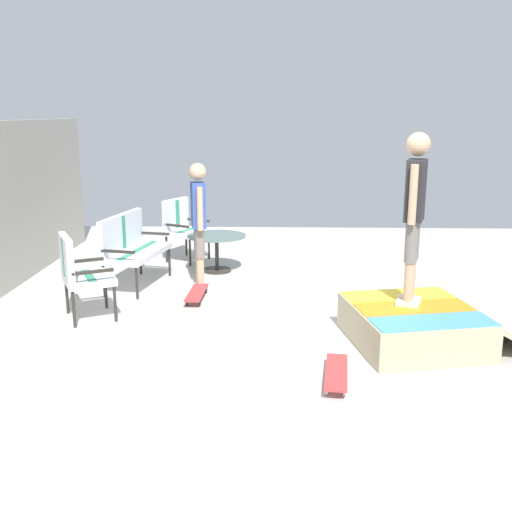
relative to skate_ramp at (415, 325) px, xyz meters
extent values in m
cube|color=beige|center=(0.51, 1.24, -0.26)|extent=(12.00, 12.00, 0.10)
cube|color=tan|center=(-0.01, 0.03, -0.01)|extent=(1.55, 1.48, 0.40)
cube|color=#4C99D8|center=(-0.44, -0.06, 0.20)|extent=(0.65, 1.27, 0.01)
cube|color=orange|center=(-0.01, 0.03, 0.20)|extent=(0.65, 1.27, 0.01)
cube|color=yellow|center=(0.43, 0.11, 0.20)|extent=(0.65, 1.27, 0.01)
cylinder|color=#B2B2B7|center=(-0.12, 0.62, 0.17)|extent=(1.26, 0.30, 0.05)
cube|color=tan|center=(0.17, -0.83, -0.03)|extent=(1.38, 0.81, 0.34)
cylinder|color=#2D2823|center=(1.43, 3.31, 0.01)|extent=(0.04, 0.04, 0.44)
cylinder|color=#2D2823|center=(2.58, 3.08, 0.01)|extent=(0.04, 0.04, 0.44)
cylinder|color=#2D2823|center=(1.53, 3.77, 0.01)|extent=(0.04, 0.04, 0.44)
cylinder|color=#2D2823|center=(2.67, 3.54, 0.01)|extent=(0.04, 0.04, 0.44)
cube|color=silver|center=(2.05, 3.42, 0.27)|extent=(1.33, 0.79, 0.08)
cube|color=#338C66|center=(2.05, 3.42, 0.32)|extent=(1.21, 0.34, 0.00)
cube|color=silver|center=(2.10, 3.65, 0.56)|extent=(1.24, 0.33, 0.50)
cube|color=#338C66|center=(2.10, 3.65, 0.56)|extent=(0.11, 0.10, 0.46)
cube|color=#2D2823|center=(1.46, 3.54, 0.43)|extent=(0.13, 0.47, 0.04)
cube|color=#2D2823|center=(2.65, 3.30, 0.43)|extent=(0.13, 0.47, 0.04)
cylinder|color=#2D2823|center=(3.19, 2.85, 0.01)|extent=(0.04, 0.04, 0.44)
cylinder|color=#2D2823|center=(3.67, 2.60, 0.01)|extent=(0.04, 0.04, 0.44)
cylinder|color=#2D2823|center=(3.41, 3.27, 0.01)|extent=(0.04, 0.04, 0.44)
cylinder|color=#2D2823|center=(3.89, 3.02, 0.01)|extent=(0.04, 0.04, 0.44)
cube|color=silver|center=(3.54, 2.93, 0.27)|extent=(0.80, 0.78, 0.08)
cube|color=#338C66|center=(3.54, 2.93, 0.32)|extent=(0.56, 0.36, 0.00)
cube|color=silver|center=(3.65, 3.14, 0.56)|extent=(0.59, 0.36, 0.50)
cube|color=#338C66|center=(3.65, 3.14, 0.56)|extent=(0.13, 0.12, 0.46)
cube|color=#2D2823|center=(3.28, 3.07, 0.43)|extent=(0.25, 0.43, 0.04)
cube|color=#2D2823|center=(3.80, 2.80, 0.43)|extent=(0.25, 0.43, 0.04)
cylinder|color=#2D2823|center=(0.58, 3.37, 0.01)|extent=(0.04, 0.04, 0.44)
cylinder|color=#2D2823|center=(1.06, 3.61, 0.01)|extent=(0.04, 0.04, 0.44)
cylinder|color=#2D2823|center=(0.37, 3.79, 0.01)|extent=(0.04, 0.04, 0.44)
cylinder|color=#2D2823|center=(0.85, 4.03, 0.01)|extent=(0.04, 0.04, 0.44)
cube|color=silver|center=(0.71, 3.70, 0.27)|extent=(0.80, 0.77, 0.08)
cube|color=#338C66|center=(0.71, 3.70, 0.32)|extent=(0.56, 0.35, 0.00)
cube|color=silver|center=(0.61, 3.91, 0.56)|extent=(0.59, 0.35, 0.50)
cube|color=#338C66|center=(0.61, 3.91, 0.56)|extent=(0.13, 0.12, 0.46)
cube|color=#2D2823|center=(0.45, 3.57, 0.43)|extent=(0.25, 0.44, 0.04)
cube|color=#2D2823|center=(0.97, 3.83, 0.43)|extent=(0.25, 0.44, 0.04)
cylinder|color=#2D2823|center=(2.88, 2.39, 0.07)|extent=(0.06, 0.06, 0.55)
cylinder|color=#2D2823|center=(2.88, 2.39, -0.19)|extent=(0.44, 0.44, 0.03)
cylinder|color=slate|center=(2.88, 2.39, 0.35)|extent=(0.90, 0.90, 0.02)
cube|color=silver|center=(1.86, 2.52, -0.18)|extent=(0.16, 0.26, 0.05)
cylinder|color=tan|center=(1.86, 2.52, 0.05)|extent=(0.10, 0.10, 0.41)
cylinder|color=slate|center=(1.86, 2.52, 0.46)|extent=(0.13, 0.13, 0.41)
cube|color=silver|center=(2.03, 2.56, -0.18)|extent=(0.16, 0.26, 0.05)
cylinder|color=tan|center=(2.03, 2.56, 0.05)|extent=(0.10, 0.10, 0.41)
cylinder|color=slate|center=(2.03, 2.56, 0.46)|extent=(0.13, 0.13, 0.41)
cube|color=#334C99|center=(1.95, 2.54, 0.97)|extent=(0.35, 0.25, 0.61)
sphere|color=tan|center=(1.95, 2.54, 1.42)|extent=(0.23, 0.23, 0.23)
cylinder|color=tan|center=(1.75, 2.49, 0.95)|extent=(0.08, 0.08, 0.58)
cylinder|color=tan|center=(2.14, 2.58, 0.95)|extent=(0.08, 0.08, 0.58)
cube|color=silver|center=(0.03, 0.09, 0.23)|extent=(0.18, 0.26, 0.05)
cylinder|color=tan|center=(0.03, 0.09, 0.47)|extent=(0.10, 0.10, 0.42)
cylinder|color=slate|center=(0.03, 0.09, 0.89)|extent=(0.13, 0.13, 0.42)
cube|color=silver|center=(0.19, 0.03, 0.23)|extent=(0.18, 0.26, 0.05)
cylinder|color=tan|center=(0.19, 0.03, 0.47)|extent=(0.10, 0.10, 0.42)
cylinder|color=slate|center=(0.19, 0.03, 0.89)|extent=(0.13, 0.13, 0.42)
cube|color=#262628|center=(0.11, 0.06, 1.42)|extent=(0.36, 0.28, 0.63)
sphere|color=tan|center=(0.11, 0.06, 1.89)|extent=(0.24, 0.24, 0.24)
cylinder|color=tan|center=(-0.08, 0.13, 1.40)|extent=(0.08, 0.08, 0.60)
cylinder|color=tan|center=(0.30, 0.00, 1.40)|extent=(0.08, 0.08, 0.60)
cube|color=#B23838|center=(1.45, 2.52, -0.11)|extent=(0.81, 0.23, 0.02)
cylinder|color=#333333|center=(1.73, 2.43, -0.18)|extent=(0.06, 0.03, 0.06)
cylinder|color=#333333|center=(1.74, 2.59, -0.18)|extent=(0.06, 0.03, 0.06)
cylinder|color=#333333|center=(1.17, 2.45, -0.18)|extent=(0.06, 0.03, 0.06)
cylinder|color=#333333|center=(1.18, 2.61, -0.18)|extent=(0.06, 0.03, 0.06)
cube|color=#B23838|center=(-0.94, 0.93, -0.11)|extent=(0.82, 0.29, 0.02)
cylinder|color=silver|center=(-0.67, 0.81, -0.18)|extent=(0.06, 0.04, 0.06)
cylinder|color=silver|center=(-0.65, 0.97, -0.18)|extent=(0.06, 0.04, 0.06)
cylinder|color=silver|center=(-1.22, 0.88, -0.18)|extent=(0.06, 0.04, 0.06)
cylinder|color=silver|center=(-1.20, 1.04, -0.18)|extent=(0.06, 0.04, 0.06)
camera|label=1|loc=(-5.91, 1.51, 2.19)|focal=41.16mm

